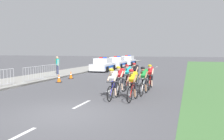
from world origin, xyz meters
TOP-DOWN VIEW (x-y plane):
  - ground_plane at (0.00, 0.00)m, footprint 160.00×160.00m
  - sidewalk_slab at (-7.79, 14.00)m, footprint 3.69×60.00m
  - kerb_edge at (-6.03, 14.00)m, footprint 0.16×60.00m
  - lane_markings_centre at (0.00, 11.58)m, footprint 0.14×29.60m
  - cyclist_lead at (1.00, 2.98)m, footprint 0.42×1.72m
  - cyclist_second at (1.96, 2.96)m, footprint 0.44×1.72m
  - cyclist_third at (0.87, 4.54)m, footprint 0.45×1.72m
  - cyclist_fourth at (2.17, 4.60)m, footprint 0.44×1.72m
  - cyclist_fifth at (0.90, 6.09)m, footprint 0.42×1.72m
  - cyclist_sixth at (2.20, 6.46)m, footprint 0.42×1.72m
  - cyclist_seventh at (0.95, 7.87)m, footprint 0.44×1.72m
  - police_car_nearest at (-4.90, 16.93)m, footprint 2.14×4.47m
  - police_car_second at (-4.90, 22.27)m, footprint 2.12×4.46m
  - police_car_third at (-4.90, 28.02)m, footprint 2.10×4.45m
  - crowd_barrier_front at (-6.51, 3.57)m, footprint 0.53×2.32m
  - crowd_barrier_middle at (-6.31, 6.45)m, footprint 0.59×2.32m
  - crowd_barrier_rear at (-6.50, 8.98)m, footprint 0.54×2.32m
  - traffic_cone_near at (-4.93, 9.48)m, footprint 0.36×0.36m
  - traffic_cone_mid at (-4.68, 7.25)m, footprint 0.36×0.36m
  - spectator_closest at (-7.61, 11.66)m, footprint 0.43×0.42m
  - spectator_middle at (-7.30, 11.23)m, footprint 0.44×0.41m

SIDE VIEW (x-z plane):
  - ground_plane at x=0.00m, z-range 0.00..0.00m
  - lane_markings_centre at x=0.00m, z-range 0.00..0.01m
  - sidewalk_slab at x=-7.79m, z-range 0.00..0.12m
  - kerb_edge at x=-6.03m, z-range 0.00..0.13m
  - traffic_cone_near at x=-4.93m, z-range -0.01..0.63m
  - traffic_cone_mid at x=-4.68m, z-range -0.01..0.63m
  - crowd_barrier_front at x=-6.51m, z-range 0.11..1.18m
  - crowd_barrier_middle at x=-6.31m, z-range 0.11..1.18m
  - crowd_barrier_rear at x=-6.50m, z-range 0.11..1.18m
  - police_car_nearest at x=-4.90m, z-range -0.12..1.48m
  - police_car_second at x=-4.90m, z-range -0.12..1.48m
  - police_car_third at x=-4.90m, z-range -0.12..1.48m
  - cyclist_lead at x=1.00m, z-range 0.00..1.57m
  - cyclist_second at x=1.96m, z-range 0.00..1.57m
  - cyclist_third at x=0.87m, z-range 0.00..1.57m
  - cyclist_fourth at x=2.17m, z-range 0.00..1.57m
  - cyclist_fifth at x=0.90m, z-range 0.00..1.57m
  - cyclist_sixth at x=2.20m, z-range 0.00..1.57m
  - cyclist_seventh at x=0.95m, z-range 0.00..1.57m
  - spectator_closest at x=-7.61m, z-range 0.25..1.92m
  - spectator_middle at x=-7.30m, z-range 0.25..1.92m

